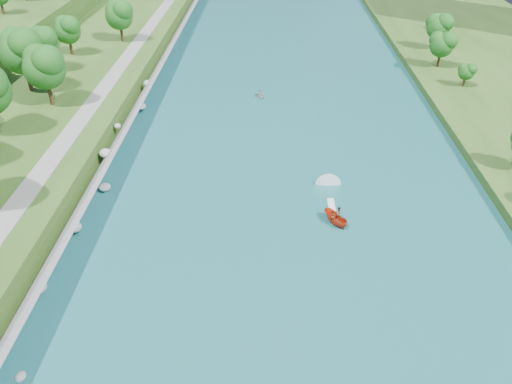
{
  "coord_description": "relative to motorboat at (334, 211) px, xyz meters",
  "views": [
    {
      "loc": [
        -2.52,
        -34.9,
        37.79
      ],
      "look_at": [
        -3.96,
        18.46,
        2.5
      ],
      "focal_mm": 35.0,
      "sensor_mm": 36.0,
      "label": 1
    }
  ],
  "objects": [
    {
      "name": "riverside_path",
      "position": [
        -38.51,
        3.04,
        2.8
      ],
      "size": [
        3.0,
        200.0,
        0.1
      ],
      "primitive_type": "cube",
      "color": "gray",
      "rests_on": "berm_west"
    },
    {
      "name": "riprap_bank",
      "position": [
        -31.86,
        2.51,
        1.05
      ],
      "size": [
        4.95,
        236.0,
        4.22
      ],
      "color": "slate",
      "rests_on": "ground"
    },
    {
      "name": "raft",
      "position": [
        -10.21,
        38.36,
        -0.31
      ],
      "size": [
        3.19,
        3.5,
        1.47
      ],
      "rotation": [
        0.0,
        0.0,
        0.52
      ],
      "color": "#9B9DA3",
      "rests_on": "river_water"
    },
    {
      "name": "river_water",
      "position": [
        -6.01,
        3.04,
        -0.7
      ],
      "size": [
        55.0,
        240.0,
        0.1
      ],
      "primitive_type": "cube",
      "color": "#1A5D64",
      "rests_on": "ground"
    },
    {
      "name": "motorboat",
      "position": [
        0.0,
        0.0,
        0.0
      ],
      "size": [
        3.6,
        18.84,
        2.05
      ],
      "rotation": [
        0.0,
        0.0,
        3.74
      ],
      "color": "red",
      "rests_on": "river_water"
    },
    {
      "name": "ground",
      "position": [
        -6.01,
        -16.96,
        -0.75
      ],
      "size": [
        260.0,
        260.0,
        0.0
      ],
      "primitive_type": "plane",
      "color": "#2D5119",
      "rests_on": "ground"
    }
  ]
}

